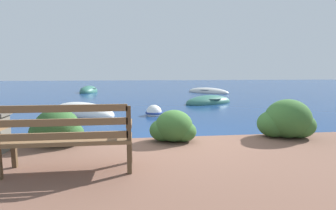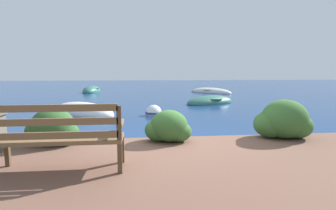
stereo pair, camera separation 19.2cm
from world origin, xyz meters
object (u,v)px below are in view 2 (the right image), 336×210
park_bench (59,136)px  rowboat_far (211,92)px  rowboat_mid (210,102)px  mooring_buoy (154,113)px  rowboat_outer (92,91)px  rowboat_nearest (83,112)px

park_bench → rowboat_far: 16.13m
rowboat_mid → mooring_buoy: 4.30m
rowboat_far → rowboat_mid: bearing=-57.5°
rowboat_mid → rowboat_outer: size_ratio=1.20×
rowboat_nearest → rowboat_outer: rowboat_outer is taller
park_bench → rowboat_nearest: (-1.06, 6.31, -0.64)m
rowboat_nearest → rowboat_far: bearing=92.9°
rowboat_far → mooring_buoy: (-4.56, -9.26, 0.04)m
rowboat_mid → rowboat_outer: (-6.98, 7.47, 0.01)m
rowboat_mid → rowboat_far: (1.66, 6.08, -0.01)m
park_bench → rowboat_nearest: park_bench is taller
rowboat_mid → mooring_buoy: rowboat_mid is taller
park_bench → rowboat_outer: (-2.56, 16.31, -0.63)m
rowboat_outer → rowboat_mid: bearing=-127.7°
rowboat_nearest → mooring_buoy: 2.67m
park_bench → rowboat_outer: 16.52m
park_bench → mooring_buoy: 5.89m
rowboat_nearest → rowboat_outer: size_ratio=1.28×
rowboat_nearest → park_bench: bearing=-37.9°
mooring_buoy → rowboat_mid: bearing=47.7°
rowboat_far → rowboat_outer: (-8.64, 1.39, 0.02)m
park_bench → rowboat_outer: bearing=105.3°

